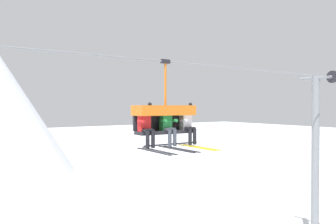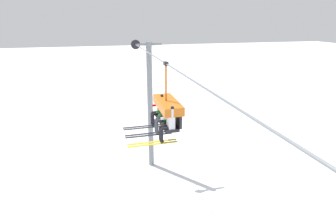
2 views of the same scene
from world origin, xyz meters
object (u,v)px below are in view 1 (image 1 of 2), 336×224
Objects in this scene: lift_tower_far at (316,159)px; skier_green at (168,125)px; skier_white at (188,124)px; skier_red at (146,125)px; chairlift_chair at (164,115)px.

lift_tower_far reaches higher than skier_green.
lift_tower_far reaches higher than skier_white.
skier_red and skier_white have the same top height.
skier_green is at bearing -174.15° from lift_tower_far.
chairlift_chair is at bearing 163.95° from skier_white.
skier_white is at bearing 0.53° from skier_green.
chairlift_chair is (-9.08, -0.71, 2.27)m from lift_tower_far.
skier_green is (-9.08, -0.93, 1.97)m from lift_tower_far.
chairlift_chair reaches higher than skier_red.
chairlift_chair is 1.48× the size of skier_green.
lift_tower_far is 10.06m from skier_red.
skier_white is (0.74, -0.21, -0.28)m from chairlift_chair.
skier_red reaches higher than skier_green.
skier_white reaches higher than skier_green.
skier_white is at bearing 0.00° from skier_red.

